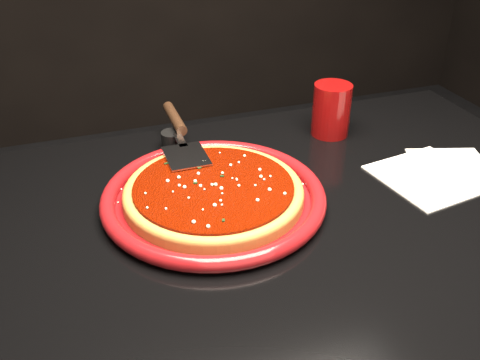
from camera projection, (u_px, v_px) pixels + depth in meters
name	position (u px, v px, depth m)	size (l,w,h in m)	color
table	(274.00, 360.00, 1.12)	(1.20, 0.80, 0.75)	black
plate	(214.00, 197.00, 0.95)	(0.40, 0.40, 0.03)	maroon
pizza_crust	(214.00, 194.00, 0.95)	(0.32, 0.32, 0.02)	#905F2A
pizza_crust_rim	(214.00, 191.00, 0.94)	(0.32, 0.32, 0.02)	#905F2A
pizza_sauce	(213.00, 188.00, 0.94)	(0.28, 0.28, 0.01)	#660E00
parmesan_dusting	(213.00, 184.00, 0.94)	(0.27, 0.27, 0.01)	beige
basil_flecks	(213.00, 185.00, 0.94)	(0.25, 0.25, 0.00)	black
pizza_server	(181.00, 133.00, 1.09)	(0.09, 0.33, 0.02)	silver
cup	(331.00, 110.00, 1.17)	(0.08, 0.08, 0.12)	maroon
napkin_a	(429.00, 177.00, 1.03)	(0.18, 0.18, 0.00)	silver
napkin_b	(453.00, 168.00, 1.06)	(0.15, 0.16, 0.00)	silver
ramekin	(173.00, 140.00, 1.13)	(0.05, 0.05, 0.04)	black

